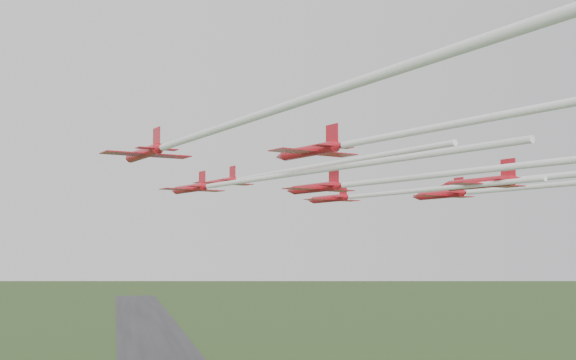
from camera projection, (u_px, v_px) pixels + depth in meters
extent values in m
cylinder|color=red|center=(221.00, 182.00, 108.11)|extent=(3.58, 8.46, 1.10)
cone|color=red|center=(207.00, 185.00, 112.53)|extent=(1.59, 2.05, 1.10)
cone|color=red|center=(236.00, 180.00, 103.96)|extent=(1.31, 1.45, 1.00)
ellipsoid|color=black|center=(216.00, 181.00, 109.86)|extent=(0.68, 1.03, 0.32)
cube|color=red|center=(224.00, 184.00, 107.40)|extent=(9.19, 5.11, 0.10)
cube|color=red|center=(233.00, 180.00, 104.77)|extent=(4.18, 2.34, 0.08)
cube|color=red|center=(232.00, 173.00, 105.04)|extent=(0.63, 1.75, 2.00)
cylinder|color=white|center=(322.00, 165.00, 84.65)|extent=(13.66, 42.20, 0.60)
cylinder|color=red|center=(190.00, 189.00, 90.40)|extent=(3.60, 7.57, 1.00)
cone|color=red|center=(174.00, 191.00, 94.26)|extent=(1.50, 1.88, 1.00)
cone|color=red|center=(206.00, 186.00, 86.76)|extent=(1.23, 1.33, 0.91)
ellipsoid|color=black|center=(184.00, 187.00, 91.93)|extent=(0.66, 0.94, 0.29)
cube|color=red|center=(192.00, 190.00, 89.78)|extent=(8.30, 4.97, 0.09)
cube|color=red|center=(203.00, 187.00, 87.47)|extent=(3.78, 2.28, 0.07)
cube|color=red|center=(202.00, 179.00, 87.71)|extent=(0.65, 1.56, 1.81)
cylinder|color=white|center=(324.00, 169.00, 67.07)|extent=(16.62, 43.84, 0.54)
cylinder|color=red|center=(329.00, 199.00, 101.89)|extent=(3.35, 7.72, 1.01)
cone|color=red|center=(311.00, 200.00, 105.91)|extent=(1.47, 1.88, 1.01)
cone|color=red|center=(348.00, 197.00, 98.11)|extent=(1.21, 1.33, 0.92)
ellipsoid|color=black|center=(322.00, 197.00, 103.48)|extent=(0.63, 0.95, 0.29)
cube|color=red|center=(332.00, 200.00, 101.25)|extent=(8.41, 4.74, 0.09)
cube|color=red|center=(344.00, 197.00, 98.85)|extent=(3.83, 2.17, 0.07)
cube|color=red|center=(343.00, 190.00, 99.10)|extent=(0.59, 1.60, 1.83)
cylinder|color=white|center=(432.00, 189.00, 83.99)|extent=(10.39, 30.81, 0.55)
cylinder|color=red|center=(144.00, 153.00, 75.78)|extent=(3.61, 8.80, 1.14)
cone|color=red|center=(128.00, 158.00, 80.40)|extent=(1.63, 2.12, 1.14)
cone|color=red|center=(160.00, 148.00, 71.43)|extent=(1.35, 1.49, 1.04)
ellipsoid|color=black|center=(138.00, 152.00, 77.61)|extent=(0.70, 1.07, 0.33)
cube|color=red|center=(146.00, 155.00, 75.04)|extent=(9.54, 5.19, 0.10)
cube|color=red|center=(157.00, 149.00, 72.28)|extent=(4.34, 2.38, 0.08)
cube|color=red|center=(156.00, 138.00, 72.56)|extent=(0.63, 1.82, 2.08)
cylinder|color=white|center=(287.00, 106.00, 49.70)|extent=(14.59, 47.38, 0.62)
cylinder|color=red|center=(315.00, 188.00, 87.56)|extent=(4.08, 8.53, 1.12)
cone|color=red|center=(291.00, 191.00, 91.91)|extent=(1.69, 2.12, 1.12)
cone|color=red|center=(340.00, 185.00, 83.46)|extent=(1.39, 1.51, 1.02)
ellipsoid|color=black|center=(305.00, 186.00, 89.29)|extent=(0.74, 1.06, 0.33)
cube|color=red|center=(319.00, 190.00, 86.86)|extent=(9.35, 5.63, 0.10)
cube|color=red|center=(335.00, 186.00, 84.27)|extent=(4.26, 2.57, 0.08)
cube|color=red|center=(334.00, 176.00, 84.54)|extent=(0.74, 1.76, 2.04)
cylinder|color=white|center=(508.00, 167.00, 63.62)|extent=(16.93, 44.16, 0.61)
cylinder|color=red|center=(440.00, 195.00, 95.34)|extent=(3.27, 8.09, 1.05)
cone|color=red|center=(416.00, 197.00, 99.60)|extent=(1.49, 1.94, 1.05)
cone|color=red|center=(465.00, 192.00, 91.33)|extent=(1.24, 1.37, 0.96)
ellipsoid|color=black|center=(431.00, 193.00, 97.03)|extent=(0.64, 0.98, 0.31)
cube|color=red|center=(444.00, 196.00, 94.66)|extent=(8.77, 4.73, 0.10)
cube|color=red|center=(460.00, 193.00, 92.11)|extent=(3.99, 2.17, 0.08)
cube|color=red|center=(459.00, 185.00, 92.37)|extent=(0.57, 1.68, 1.91)
cylinder|color=red|center=(309.00, 151.00, 67.46)|extent=(3.80, 8.08, 1.06)
cone|color=red|center=(280.00, 156.00, 71.59)|extent=(1.59, 2.00, 1.06)
cone|color=red|center=(340.00, 145.00, 63.56)|extent=(1.30, 1.42, 0.97)
ellipsoid|color=black|center=(298.00, 149.00, 69.10)|extent=(0.69, 1.00, 0.31)
cube|color=red|center=(314.00, 153.00, 66.79)|extent=(8.84, 5.26, 0.10)
cube|color=red|center=(333.00, 146.00, 64.33)|extent=(4.03, 2.41, 0.08)
cube|color=red|center=(332.00, 135.00, 64.58)|extent=(0.68, 1.67, 1.93)
cylinder|color=red|center=(480.00, 183.00, 79.82)|extent=(4.02, 9.22, 1.20)
cone|color=red|center=(444.00, 187.00, 84.60)|extent=(1.75, 2.24, 1.20)
cone|color=red|center=(518.00, 179.00, 75.31)|extent=(1.45, 1.59, 1.09)
ellipsoid|color=black|center=(465.00, 181.00, 81.72)|extent=(0.76, 1.13, 0.35)
cube|color=red|center=(486.00, 185.00, 79.05)|extent=(10.03, 5.68, 0.11)
cube|color=red|center=(510.00, 180.00, 76.19)|extent=(4.57, 2.60, 0.09)
cube|color=red|center=(508.00, 169.00, 76.49)|extent=(0.71, 1.91, 2.19)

